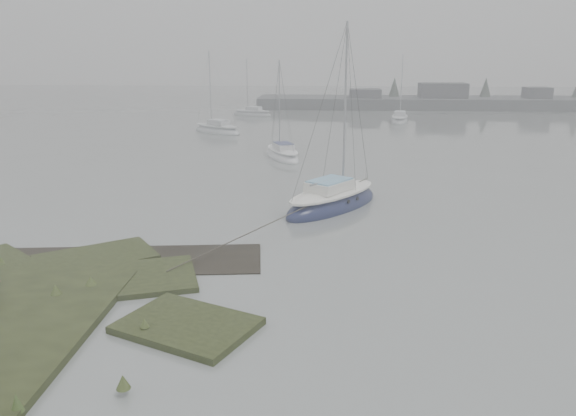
{
  "coord_description": "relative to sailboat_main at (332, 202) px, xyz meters",
  "views": [
    {
      "loc": [
        3.99,
        -14.12,
        7.28
      ],
      "look_at": [
        2.92,
        5.4,
        1.8
      ],
      "focal_mm": 35.0,
      "sensor_mm": 36.0,
      "label": 1
    }
  ],
  "objects": [
    {
      "name": "sailboat_main",
      "position": [
        0.0,
        0.0,
        0.0
      ],
      "size": [
        5.67,
        6.56,
        9.28
      ],
      "rotation": [
        0.0,
        0.0,
        -0.64
      ],
      "color": "#141A3E",
      "rests_on": "ground"
    },
    {
      "name": "ground",
      "position": [
        -4.7,
        18.01,
        -0.29
      ],
      "size": [
        160.0,
        160.0,
        0.0
      ],
      "primitive_type": "plane",
      "color": "slate",
      "rests_on": "ground"
    },
    {
      "name": "sailboat_white",
      "position": [
        -3.23,
        12.8,
        -0.06
      ],
      "size": [
        3.48,
        5.39,
        7.24
      ],
      "rotation": [
        0.0,
        0.0,
        0.38
      ],
      "color": "white",
      "rests_on": "ground"
    },
    {
      "name": "sailboat_far_c",
      "position": [
        -8.46,
        39.49,
        -0.07
      ],
      "size": [
        5.16,
        3.38,
        6.94
      ],
      "rotation": [
        0.0,
        0.0,
        1.18
      ],
      "color": "#A5AAAF",
      "rests_on": "ground"
    },
    {
      "name": "sailboat_far_a",
      "position": [
        -10.08,
        25.2,
        -0.04
      ],
      "size": [
        5.57,
        4.82,
        7.88
      ],
      "rotation": [
        0.0,
        0.0,
        0.93
      ],
      "color": "silver",
      "rests_on": "ground"
    },
    {
      "name": "sailboat_far_b",
      "position": [
        7.86,
        34.33,
        -0.05
      ],
      "size": [
        2.6,
        5.54,
        7.52
      ],
      "rotation": [
        0.0,
        0.0,
        -0.17
      ],
      "color": "#B6BCC0",
      "rests_on": "ground"
    },
    {
      "name": "far_shoreline",
      "position": [
        22.14,
        49.91,
        0.56
      ],
      "size": [
        60.0,
        8.0,
        4.15
      ],
      "color": "#4C4F51",
      "rests_on": "ground"
    }
  ]
}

